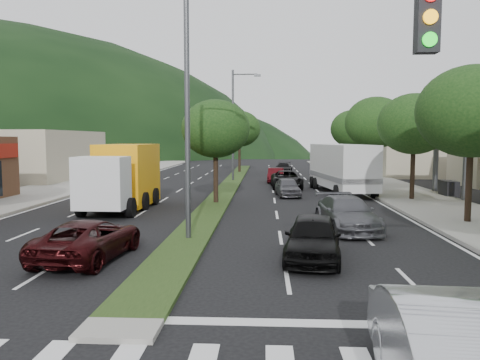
# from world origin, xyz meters

# --- Properties ---
(ground) EXTENTS (160.00, 160.00, 0.00)m
(ground) POSITION_xyz_m (0.00, 0.00, 0.00)
(ground) COLOR black
(ground) RESTS_ON ground
(sidewalk_right) EXTENTS (5.00, 90.00, 0.15)m
(sidewalk_right) POSITION_xyz_m (12.50, 25.00, 0.07)
(sidewalk_right) COLOR gray
(sidewalk_right) RESTS_ON ground
(sidewalk_left) EXTENTS (6.00, 90.00, 0.15)m
(sidewalk_left) POSITION_xyz_m (-13.00, 25.00, 0.07)
(sidewalk_left) COLOR gray
(sidewalk_left) RESTS_ON ground
(median) EXTENTS (1.60, 56.00, 0.12)m
(median) POSITION_xyz_m (0.00, 28.00, 0.06)
(median) COLOR #1E3312
(median) RESTS_ON ground
(bldg_left_far) EXTENTS (9.00, 14.00, 4.60)m
(bldg_left_far) POSITION_xyz_m (-19.00, 34.00, 2.30)
(bldg_left_far) COLOR #BBB395
(bldg_left_far) RESTS_ON ground
(bldg_right_far) EXTENTS (10.00, 16.00, 5.20)m
(bldg_right_far) POSITION_xyz_m (19.50, 44.00, 2.60)
(bldg_right_far) COLOR #BBB395
(bldg_right_far) RESTS_ON ground
(tree_r_b) EXTENTS (4.80, 4.80, 6.94)m
(tree_r_b) POSITION_xyz_m (12.00, 12.00, 5.04)
(tree_r_b) COLOR black
(tree_r_b) RESTS_ON sidewalk_right
(tree_r_c) EXTENTS (4.40, 4.40, 6.48)m
(tree_r_c) POSITION_xyz_m (12.00, 20.00, 4.75)
(tree_r_c) COLOR black
(tree_r_c) RESTS_ON sidewalk_right
(tree_r_d) EXTENTS (5.00, 5.00, 7.17)m
(tree_r_d) POSITION_xyz_m (12.00, 30.00, 5.18)
(tree_r_d) COLOR black
(tree_r_d) RESTS_ON sidewalk_right
(tree_r_e) EXTENTS (4.60, 4.60, 6.71)m
(tree_r_e) POSITION_xyz_m (12.00, 40.00, 4.89)
(tree_r_e) COLOR black
(tree_r_e) RESTS_ON sidewalk_right
(tree_med_near) EXTENTS (4.00, 4.00, 6.02)m
(tree_med_near) POSITION_xyz_m (0.00, 18.00, 4.43)
(tree_med_near) COLOR black
(tree_med_near) RESTS_ON median
(tree_med_far) EXTENTS (4.80, 4.80, 6.94)m
(tree_med_far) POSITION_xyz_m (0.00, 44.00, 5.01)
(tree_med_far) COLOR black
(tree_med_far) RESTS_ON median
(streetlight_near) EXTENTS (2.60, 0.25, 10.00)m
(streetlight_near) POSITION_xyz_m (0.21, 8.00, 5.58)
(streetlight_near) COLOR #47494C
(streetlight_near) RESTS_ON ground
(streetlight_mid) EXTENTS (2.60, 0.25, 10.00)m
(streetlight_mid) POSITION_xyz_m (0.21, 33.00, 5.58)
(streetlight_mid) COLOR #47494C
(streetlight_mid) RESTS_ON ground
(suv_maroon) EXTENTS (2.57, 4.81, 1.29)m
(suv_maroon) POSITION_xyz_m (-2.72, 5.12, 0.64)
(suv_maroon) COLOR black
(suv_maroon) RESTS_ON ground
(car_queue_a) EXTENTS (2.23, 4.41, 1.44)m
(car_queue_a) POSITION_xyz_m (4.41, 5.41, 0.72)
(car_queue_a) COLOR black
(car_queue_a) RESTS_ON ground
(car_queue_b) EXTENTS (2.48, 5.02, 1.40)m
(car_queue_b) POSITION_xyz_m (6.35, 10.41, 0.70)
(car_queue_b) COLOR #535459
(car_queue_b) RESTS_ON ground
(car_queue_c) EXTENTS (1.57, 3.93, 1.27)m
(car_queue_c) POSITION_xyz_m (3.87, 32.03, 0.63)
(car_queue_c) COLOR #440B10
(car_queue_c) RESTS_ON ground
(car_queue_d) EXTENTS (2.40, 5.02, 1.38)m
(car_queue_d) POSITION_xyz_m (4.58, 27.03, 0.69)
(car_queue_d) COLOR black
(car_queue_d) RESTS_ON ground
(car_queue_e) EXTENTS (1.81, 3.79, 1.25)m
(car_queue_e) POSITION_xyz_m (4.42, 22.03, 0.62)
(car_queue_e) COLOR #4E4D52
(car_queue_e) RESTS_ON ground
(car_queue_f) EXTENTS (2.27, 4.39, 1.22)m
(car_queue_f) POSITION_xyz_m (4.99, 42.81, 0.61)
(car_queue_f) COLOR black
(car_queue_f) RESTS_ON ground
(box_truck) EXTENTS (2.97, 7.25, 3.54)m
(box_truck) POSITION_xyz_m (-4.85, 15.77, 1.68)
(box_truck) COLOR silver
(box_truck) RESTS_ON ground
(motorhome) EXTENTS (3.83, 9.27, 3.45)m
(motorhome) POSITION_xyz_m (8.35, 24.27, 1.84)
(motorhome) COLOR silver
(motorhome) RESTS_ON ground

